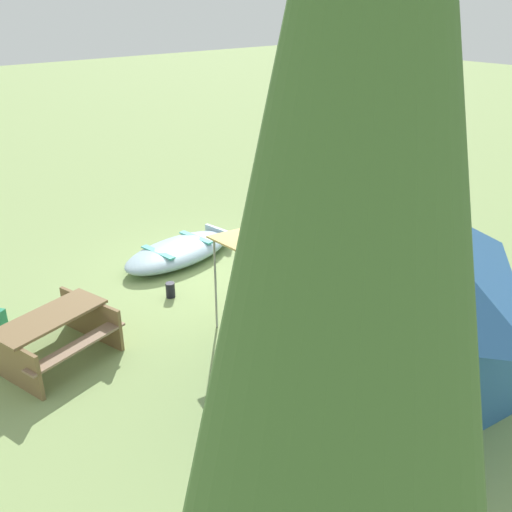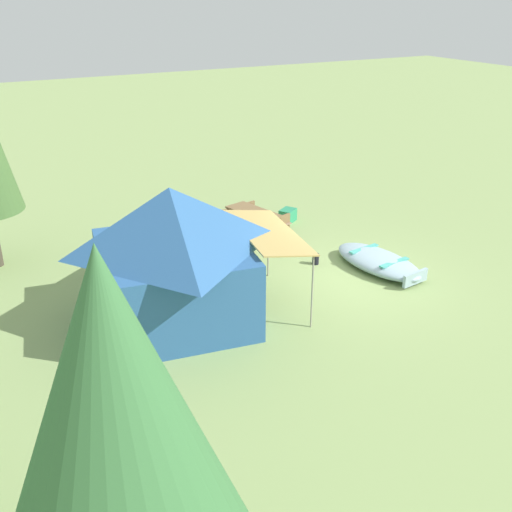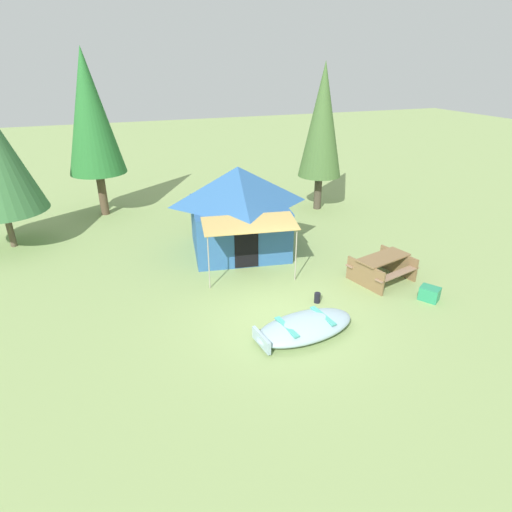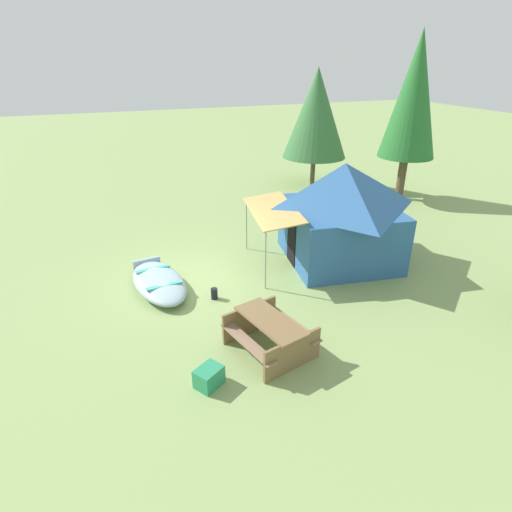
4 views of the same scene
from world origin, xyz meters
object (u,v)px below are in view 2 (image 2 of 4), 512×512
Objects in this scene: beached_rowboat at (379,261)px; fuel_can at (316,259)px; picnic_table at (254,221)px; pine_tree_back_right at (125,500)px; cooler_box at (288,215)px; canvas_cabin_tent at (173,253)px.

beached_rowboat is 9.48× the size of fuel_can.
fuel_can is (-2.45, -0.52, -0.33)m from picnic_table.
beached_rowboat reaches higher than fuel_can.
pine_tree_back_right is (-8.41, 7.30, 3.13)m from fuel_can.
picnic_table is 3.89× the size of cooler_box.
picnic_table is 6.81× the size of fuel_can.
beached_rowboat is 5.57m from canvas_cabin_tent.
cooler_box is 1.75× the size of fuel_can.
pine_tree_back_right reaches higher than beached_rowboat.
canvas_cabin_tent is 0.90× the size of pine_tree_back_right.
beached_rowboat is 1.60m from fuel_can.
canvas_cabin_tent reaches higher than fuel_can.
beached_rowboat reaches higher than cooler_box.
pine_tree_back_right is (-7.41, 8.54, 3.06)m from beached_rowboat.
pine_tree_back_right is at bearing 144.10° from cooler_box.
beached_rowboat is at bearing -49.06° from pine_tree_back_right.
pine_tree_back_right is (-11.41, 8.26, 3.08)m from cooler_box.
canvas_cabin_tent is at bearing 127.19° from cooler_box.
cooler_box reaches higher than fuel_can.
pine_tree_back_right reaches higher than canvas_cabin_tent.
cooler_box is at bearing 3.98° from beached_rowboat.
beached_rowboat is 1.39× the size of picnic_table.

